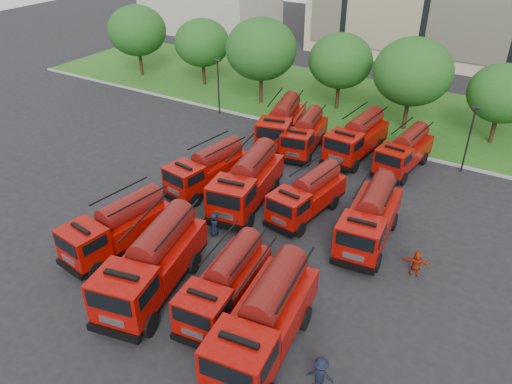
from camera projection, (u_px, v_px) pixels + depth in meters
ground at (194, 239)px, 30.09m from camera, size 140.00×140.00×0.00m
lawn at (354, 104)px, 49.11m from camera, size 70.00×16.00×0.12m
curb at (319, 133)px, 43.17m from camera, size 70.00×0.30×0.14m
tree_0 at (137, 31)px, 54.23m from camera, size 6.30×6.30×7.70m
tree_1 at (202, 43)px, 51.67m from camera, size 5.71×5.71×6.98m
tree_2 at (261, 49)px, 46.61m from camera, size 6.72×6.72×8.22m
tree_3 at (341, 61)px, 45.70m from camera, size 5.88×5.88×7.19m
tree_4 at (413, 72)px, 41.23m from camera, size 6.55×6.55×8.01m
tree_5 at (503, 93)px, 39.32m from camera, size 5.46×5.46×6.68m
lamp_post_0 at (218, 84)px, 45.62m from camera, size 0.60×0.25×5.11m
lamp_post_1 at (469, 136)px, 35.89m from camera, size 0.60×0.25×5.11m
fire_truck_0 at (118, 227)px, 28.56m from camera, size 3.21×6.98×3.06m
fire_truck_1 at (153, 263)px, 25.40m from camera, size 4.24×8.21×3.56m
fire_truck_2 at (225, 283)px, 24.50m from camera, size 2.99×6.77×2.98m
fire_truck_3 at (265, 320)px, 22.06m from camera, size 3.57×7.96×3.50m
fire_truck_4 at (208, 168)px, 34.64m from camera, size 3.22×6.83×2.99m
fire_truck_5 at (247, 181)px, 32.68m from camera, size 3.73×7.83×3.42m
fire_truck_6 at (308, 195)px, 31.74m from camera, size 3.00×6.57×2.89m
fire_truck_7 at (370, 218)px, 29.21m from camera, size 3.17×7.30×3.22m
fire_truck_8 at (282, 123)px, 40.99m from camera, size 4.19×7.72×3.34m
fire_truck_9 at (305, 134)px, 39.68m from camera, size 3.20×6.66×2.91m
fire_truck_10 at (357, 137)px, 38.79m from camera, size 3.02×7.21×3.20m
fire_truck_11 at (405, 151)px, 37.06m from camera, size 2.88×6.58×2.91m
firefighter_0 at (222, 350)px, 22.85m from camera, size 0.66×0.48×1.79m
firefighter_1 at (207, 334)px, 23.68m from camera, size 0.92×0.64×1.72m
firefighter_4 at (215, 235)px, 30.51m from camera, size 0.78×0.89×1.52m
firefighter_5 at (414, 275)px, 27.33m from camera, size 1.55×0.92×1.56m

